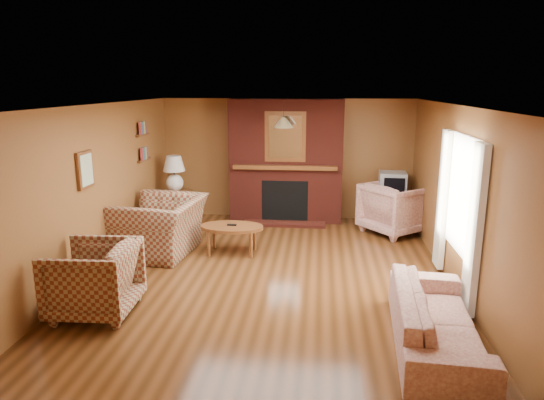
# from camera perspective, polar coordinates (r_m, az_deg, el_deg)

# --- Properties ---
(floor) EXTENTS (6.50, 6.50, 0.00)m
(floor) POSITION_cam_1_polar(r_m,az_deg,el_deg) (6.99, -0.22, -8.98)
(floor) COLOR #40230D
(floor) RESTS_ON ground
(ceiling) EXTENTS (6.50, 6.50, 0.00)m
(ceiling) POSITION_cam_1_polar(r_m,az_deg,el_deg) (6.47, -0.23, 11.08)
(ceiling) COLOR silver
(ceiling) RESTS_ON wall_back
(wall_back) EXTENTS (6.50, 0.00, 6.50)m
(wall_back) POSITION_cam_1_polar(r_m,az_deg,el_deg) (9.81, 1.76, 4.84)
(wall_back) COLOR brown
(wall_back) RESTS_ON floor
(wall_front) EXTENTS (6.50, 0.00, 6.50)m
(wall_front) POSITION_cam_1_polar(r_m,az_deg,el_deg) (3.56, -5.78, -10.91)
(wall_front) COLOR brown
(wall_front) RESTS_ON floor
(wall_left) EXTENTS (0.00, 6.50, 6.50)m
(wall_left) POSITION_cam_1_polar(r_m,az_deg,el_deg) (7.32, -20.09, 1.05)
(wall_left) COLOR brown
(wall_left) RESTS_ON floor
(wall_right) EXTENTS (0.00, 6.50, 6.50)m
(wall_right) POSITION_cam_1_polar(r_m,az_deg,el_deg) (6.84, 21.09, 0.15)
(wall_right) COLOR brown
(wall_right) RESTS_ON floor
(fireplace) EXTENTS (2.20, 0.82, 2.40)m
(fireplace) POSITION_cam_1_polar(r_m,az_deg,el_deg) (9.55, 1.65, 4.49)
(fireplace) COLOR #531A12
(fireplace) RESTS_ON floor
(window_right) EXTENTS (0.10, 1.85, 2.00)m
(window_right) POSITION_cam_1_polar(r_m,az_deg,el_deg) (6.66, 21.08, -0.85)
(window_right) COLOR beige
(window_right) RESTS_ON wall_right
(bookshelf) EXTENTS (0.09, 0.55, 0.71)m
(bookshelf) POSITION_cam_1_polar(r_m,az_deg,el_deg) (8.95, -14.76, 6.58)
(bookshelf) COLOR #603016
(bookshelf) RESTS_ON wall_left
(botanical_print) EXTENTS (0.05, 0.40, 0.50)m
(botanical_print) POSITION_cam_1_polar(r_m,az_deg,el_deg) (6.98, -21.12, 3.33)
(botanical_print) COLOR #603016
(botanical_print) RESTS_ON wall_left
(pendant_light) EXTENTS (0.36, 0.36, 0.48)m
(pendant_light) POSITION_cam_1_polar(r_m,az_deg,el_deg) (8.78, 1.36, 9.08)
(pendant_light) COLOR black
(pendant_light) RESTS_ON ceiling
(plaid_loveseat) EXTENTS (1.33, 1.48, 0.89)m
(plaid_loveseat) POSITION_cam_1_polar(r_m,az_deg,el_deg) (7.99, -12.92, -3.03)
(plaid_loveseat) COLOR maroon
(plaid_loveseat) RESTS_ON floor
(plaid_armchair) EXTENTS (0.99, 0.96, 0.87)m
(plaid_armchair) POSITION_cam_1_polar(r_m,az_deg,el_deg) (6.14, -20.24, -8.74)
(plaid_armchair) COLOR maroon
(plaid_armchair) RESTS_ON floor
(floral_sofa) EXTENTS (0.96, 2.13, 0.61)m
(floral_sofa) POSITION_cam_1_polar(r_m,az_deg,el_deg) (5.41, 18.74, -13.22)
(floral_sofa) COLOR beige
(floral_sofa) RESTS_ON floor
(floral_armchair) EXTENTS (1.41, 1.41, 0.93)m
(floral_armchair) POSITION_cam_1_polar(r_m,az_deg,el_deg) (9.12, 14.24, -0.96)
(floral_armchair) COLOR beige
(floral_armchair) RESTS_ON floor
(coffee_table) EXTENTS (1.02, 0.63, 0.48)m
(coffee_table) POSITION_cam_1_polar(r_m,az_deg,el_deg) (7.83, -4.75, -3.37)
(coffee_table) COLOR #603016
(coffee_table) RESTS_ON floor
(side_table) EXTENTS (0.53, 0.53, 0.66)m
(side_table) POSITION_cam_1_polar(r_m,az_deg,el_deg) (9.59, -11.24, -0.92)
(side_table) COLOR #603016
(side_table) RESTS_ON floor
(table_lamp) EXTENTS (0.42, 0.42, 0.69)m
(table_lamp) POSITION_cam_1_polar(r_m,az_deg,el_deg) (9.44, -11.44, 3.29)
(table_lamp) COLOR white
(table_lamp) RESTS_ON side_table
(tv_stand) EXTENTS (0.54, 0.50, 0.59)m
(tv_stand) POSITION_cam_1_polar(r_m,az_deg,el_deg) (9.63, 13.80, -1.21)
(tv_stand) COLOR black
(tv_stand) RESTS_ON floor
(crt_tv) EXTENTS (0.52, 0.52, 0.46)m
(crt_tv) POSITION_cam_1_polar(r_m,az_deg,el_deg) (9.51, 13.98, 1.84)
(crt_tv) COLOR #9C9FA3
(crt_tv) RESTS_ON tv_stand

